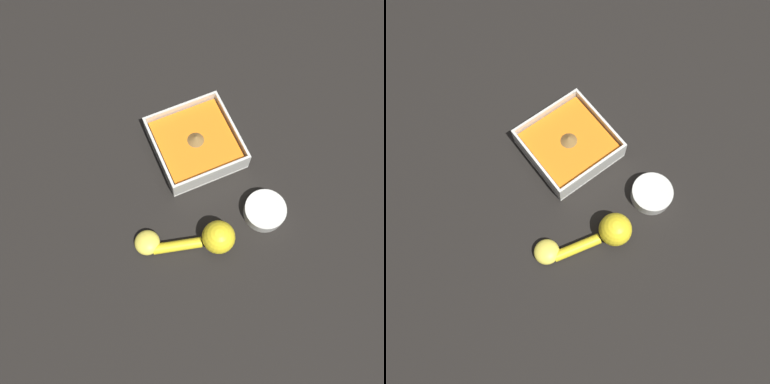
# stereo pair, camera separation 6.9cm
# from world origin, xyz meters

# --- Properties ---
(ground_plane) EXTENTS (4.00, 4.00, 0.00)m
(ground_plane) POSITION_xyz_m (0.00, 0.00, 0.00)
(ground_plane) COLOR black
(square_dish) EXTENTS (0.19, 0.19, 0.06)m
(square_dish) POSITION_xyz_m (-0.02, 0.02, 0.02)
(square_dish) COLOR silver
(square_dish) RESTS_ON ground_plane
(spice_bowl) EXTENTS (0.09, 0.09, 0.03)m
(spice_bowl) POSITION_xyz_m (0.06, -0.19, 0.01)
(spice_bowl) COLOR silver
(spice_bowl) RESTS_ON ground_plane
(lemon_squeezer) EXTENTS (0.18, 0.08, 0.07)m
(lemon_squeezer) POSITION_xyz_m (-0.07, -0.20, 0.03)
(lemon_squeezer) COLOR yellow
(lemon_squeezer) RESTS_ON ground_plane
(lemon_half) EXTENTS (0.06, 0.06, 0.03)m
(lemon_half) POSITION_xyz_m (-0.21, -0.15, 0.02)
(lemon_half) COLOR #EFDB4C
(lemon_half) RESTS_ON ground_plane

